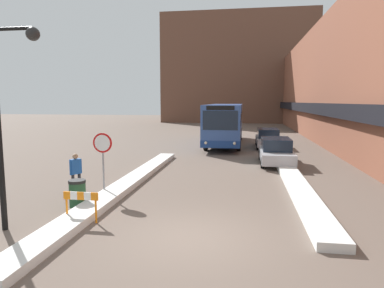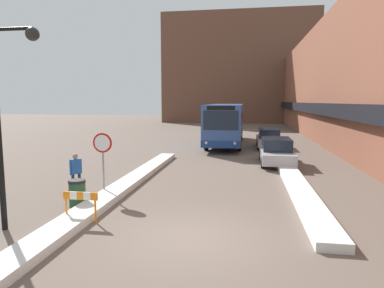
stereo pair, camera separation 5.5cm
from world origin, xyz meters
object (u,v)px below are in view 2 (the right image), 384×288
object	(u,v)px
street_lamp	(6,104)
construction_barricade	(81,201)
city_bus	(226,123)
pedestrian	(76,169)
trash_bin	(77,193)
parked_car_front	(276,151)
parked_car_middle	(269,138)
stop_sign	(103,150)

from	to	relation	value
street_lamp	construction_barricade	xyz separation A→B (m)	(1.58, 0.89, -2.91)
city_bus	pedestrian	xyz separation A→B (m)	(-4.96, -16.50, -0.89)
city_bus	trash_bin	xyz separation A→B (m)	(-4.06, -18.16, -1.37)
parked_car_front	pedestrian	size ratio (longest dim) A/B	2.80
city_bus	parked_car_middle	distance (m)	3.90
parked_car_middle	pedestrian	bearing A→B (deg)	-119.15
parked_car_front	trash_bin	size ratio (longest dim) A/B	4.70
pedestrian	construction_barricade	size ratio (longest dim) A/B	1.45
parked_car_front	pedestrian	world-z (taller)	pedestrian
street_lamp	trash_bin	bearing A→B (deg)	72.59
city_bus	construction_barricade	world-z (taller)	city_bus
parked_car_front	trash_bin	distance (m)	12.10
street_lamp	trash_bin	world-z (taller)	street_lamp
parked_car_front	stop_sign	distance (m)	10.79
stop_sign	pedestrian	world-z (taller)	stop_sign
parked_car_front	parked_car_middle	distance (m)	7.29
city_bus	parked_car_front	world-z (taller)	city_bus
city_bus	construction_barricade	bearing A→B (deg)	-99.29
trash_bin	pedestrian	bearing A→B (deg)	118.58
street_lamp	pedestrian	xyz separation A→B (m)	(-0.18, 3.98, -2.62)
trash_bin	construction_barricade	xyz separation A→B (m)	(0.85, -1.43, 0.19)
city_bus	pedestrian	world-z (taller)	city_bus
parked_car_middle	street_lamp	xyz separation A→B (m)	(-8.25, -19.08, 2.83)
pedestrian	construction_barricade	distance (m)	3.56
parked_car_front	street_lamp	distance (m)	14.67
pedestrian	trash_bin	size ratio (longest dim) A/B	1.68
parked_car_middle	trash_bin	bearing A→B (deg)	-114.16
trash_bin	parked_car_middle	bearing A→B (deg)	65.84
pedestrian	trash_bin	world-z (taller)	pedestrian
stop_sign	pedestrian	size ratio (longest dim) A/B	1.53
stop_sign	construction_barricade	bearing A→B (deg)	-79.70
parked_car_middle	stop_sign	distance (m)	16.91
parked_car_middle	construction_barricade	xyz separation A→B (m)	(-6.67, -18.19, -0.08)
parked_car_middle	street_lamp	distance (m)	20.98
stop_sign	construction_barricade	world-z (taller)	stop_sign
street_lamp	construction_barricade	size ratio (longest dim) A/B	5.18
construction_barricade	pedestrian	bearing A→B (deg)	119.66
parked_car_middle	construction_barricade	bearing A→B (deg)	-110.13
parked_car_middle	trash_bin	distance (m)	18.38
parked_car_middle	construction_barricade	size ratio (longest dim) A/B	4.28
parked_car_front	pedestrian	xyz separation A→B (m)	(-8.43, -7.81, 0.21)
pedestrian	street_lamp	bearing A→B (deg)	-145.51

